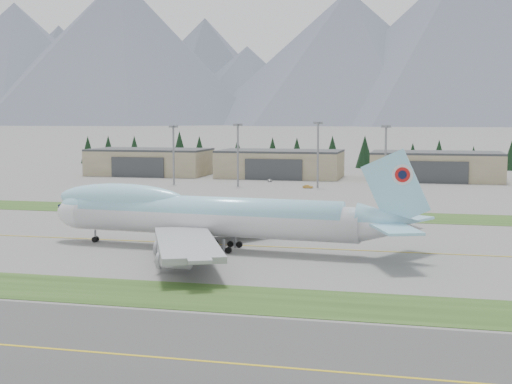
% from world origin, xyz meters
% --- Properties ---
extents(ground, '(7000.00, 7000.00, 0.00)m').
position_xyz_m(ground, '(0.00, 0.00, 0.00)').
color(ground, slate).
rests_on(ground, ground).
extents(grass_strip_near, '(400.00, 14.00, 0.08)m').
position_xyz_m(grass_strip_near, '(0.00, -38.00, 0.00)').
color(grass_strip_near, '#254318').
rests_on(grass_strip_near, ground).
extents(grass_strip_far, '(400.00, 18.00, 0.08)m').
position_xyz_m(grass_strip_far, '(0.00, 45.00, 0.00)').
color(grass_strip_far, '#254318').
rests_on(grass_strip_far, ground).
extents(asphalt_taxiway, '(400.00, 32.00, 0.04)m').
position_xyz_m(asphalt_taxiway, '(0.00, -62.00, 0.00)').
color(asphalt_taxiway, '#363636').
rests_on(asphalt_taxiway, ground).
extents(taxiway_line_main, '(400.00, 0.40, 0.02)m').
position_xyz_m(taxiway_line_main, '(0.00, 0.00, 0.00)').
color(taxiway_line_main, gold).
rests_on(taxiway_line_main, ground).
extents(taxiway_line_near, '(400.00, 0.40, 0.02)m').
position_xyz_m(taxiway_line_near, '(0.00, -62.00, 0.00)').
color(taxiway_line_near, gold).
rests_on(taxiway_line_near, ground).
extents(boeing_747_freighter, '(70.97, 61.06, 18.69)m').
position_xyz_m(boeing_747_freighter, '(2.57, -4.61, 6.16)').
color(boeing_747_freighter, silver).
rests_on(boeing_747_freighter, ground).
extents(hangar_left, '(48.00, 26.60, 10.80)m').
position_xyz_m(hangar_left, '(-70.00, 149.90, 5.39)').
color(hangar_left, gray).
rests_on(hangar_left, ground).
extents(hangar_center, '(48.00, 26.60, 10.80)m').
position_xyz_m(hangar_center, '(-15.00, 149.90, 5.39)').
color(hangar_center, gray).
rests_on(hangar_center, ground).
extents(hangar_right, '(48.00, 26.60, 10.80)m').
position_xyz_m(hangar_right, '(45.00, 149.90, 5.39)').
color(hangar_right, gray).
rests_on(hangar_right, ground).
extents(floodlight_masts, '(77.07, 6.93, 22.22)m').
position_xyz_m(floodlight_masts, '(-8.32, 110.16, 15.13)').
color(floodlight_masts, gray).
rests_on(floodlight_masts, ground).
extents(service_vehicle_a, '(2.48, 3.39, 1.07)m').
position_xyz_m(service_vehicle_a, '(-14.90, 129.66, 0.00)').
color(service_vehicle_a, silver).
rests_on(service_vehicle_a, ground).
extents(service_vehicle_b, '(3.60, 1.71, 1.14)m').
position_xyz_m(service_vehicle_b, '(2.62, 108.93, 0.00)').
color(service_vehicle_b, '#AE7A2B').
rests_on(service_vehicle_b, ground).
extents(conifer_belt, '(268.82, 13.45, 16.91)m').
position_xyz_m(conifer_belt, '(-18.38, 211.65, 7.09)').
color(conifer_belt, black).
rests_on(conifer_belt, ground).
extents(mountain_ridge_front, '(4314.55, 1148.08, 503.61)m').
position_xyz_m(mountain_ridge_front, '(-39.30, 2179.27, 229.47)').
color(mountain_ridge_front, '#4A5063').
rests_on(mountain_ridge_front, ground).
extents(mountain_ridge_rear, '(4417.10, 949.35, 474.68)m').
position_xyz_m(mountain_ridge_rear, '(211.41, 2900.00, 237.21)').
color(mountain_ridge_rear, '#4A5063').
rests_on(mountain_ridge_rear, ground).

